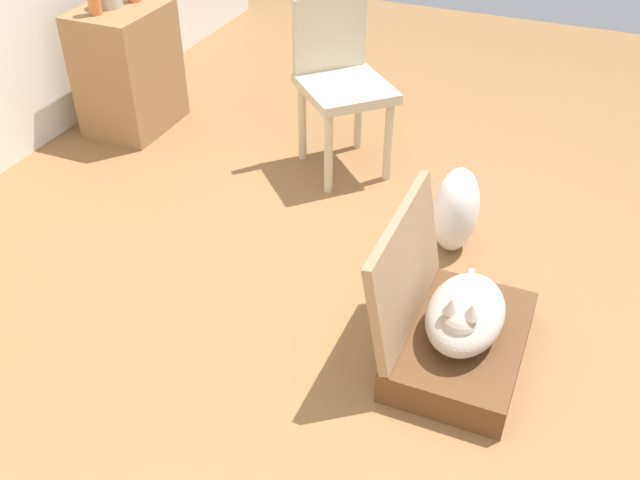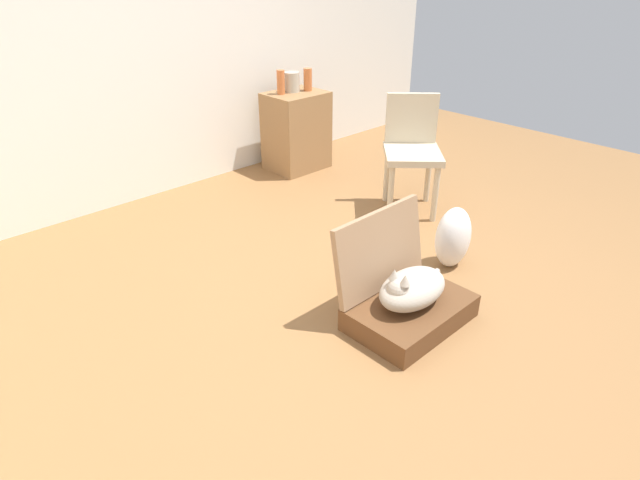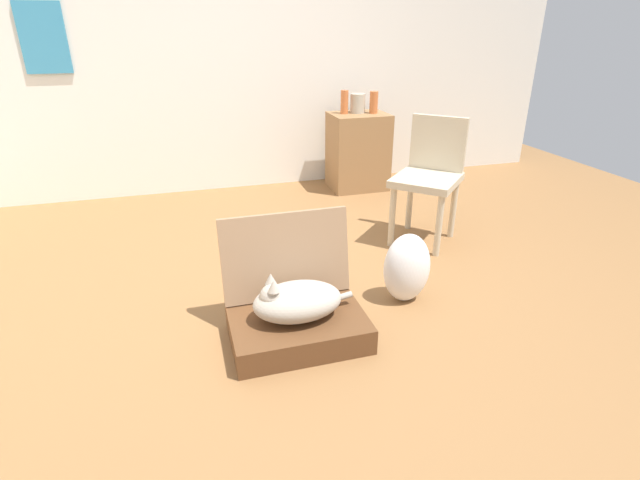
{
  "view_description": "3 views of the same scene",
  "coord_description": "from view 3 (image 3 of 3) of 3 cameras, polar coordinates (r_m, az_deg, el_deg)",
  "views": [
    {
      "loc": [
        -2.1,
        -0.67,
        1.99
      ],
      "look_at": [
        0.04,
        0.23,
        0.29
      ],
      "focal_mm": 40.43,
      "sensor_mm": 36.0,
      "label": 1
    },
    {
      "loc": [
        -2.1,
        -1.8,
        1.81
      ],
      "look_at": [
        -0.22,
        0.18,
        0.34
      ],
      "focal_mm": 30.12,
      "sensor_mm": 36.0,
      "label": 2
    },
    {
      "loc": [
        -0.55,
        -2.37,
        1.46
      ],
      "look_at": [
        0.13,
        -0.07,
        0.38
      ],
      "focal_mm": 27.09,
      "sensor_mm": 36.0,
      "label": 3
    }
  ],
  "objects": [
    {
      "name": "cat",
      "position": [
        2.37,
        -2.92,
        -7.18
      ],
      "size": [
        0.52,
        0.28,
        0.24
      ],
      "color": "#B2A899",
      "rests_on": "suitcase_base"
    },
    {
      "name": "side_table",
      "position": [
        4.65,
        4.51,
        10.37
      ],
      "size": [
        0.52,
        0.42,
        0.71
      ],
      "primitive_type": "cube",
      "color": "olive",
      "rests_on": "ground"
    },
    {
      "name": "ground_plane",
      "position": [
        2.84,
        -2.87,
        -6.81
      ],
      "size": [
        7.68,
        7.68,
        0.0
      ],
      "primitive_type": "plane",
      "color": "olive",
      "rests_on": "ground"
    },
    {
      "name": "suitcase_lid",
      "position": [
        2.51,
        -4.05,
        -1.85
      ],
      "size": [
        0.67,
        0.12,
        0.45
      ],
      "primitive_type": "cube",
      "rotation": [
        1.39,
        0.0,
        0.0
      ],
      "color": "#9B7756",
      "rests_on": "suitcase_base"
    },
    {
      "name": "vase_short",
      "position": [
        4.6,
        6.37,
        15.86
      ],
      "size": [
        0.08,
        0.08,
        0.2
      ],
      "primitive_type": "cylinder",
      "color": "#CC6B38",
      "rests_on": "side_table"
    },
    {
      "name": "plastic_bag_white",
      "position": [
        2.76,
        10.22,
        -3.26
      ],
      "size": [
        0.27,
        0.2,
        0.41
      ],
      "primitive_type": "ellipsoid",
      "color": "white",
      "rests_on": "ground"
    },
    {
      "name": "vase_tall",
      "position": [
        4.56,
        2.91,
        15.98
      ],
      "size": [
        0.07,
        0.07,
        0.21
      ],
      "primitive_type": "cylinder",
      "color": "#CC6B38",
      "rests_on": "side_table"
    },
    {
      "name": "chair",
      "position": [
        3.52,
        12.82,
        7.6
      ],
      "size": [
        0.62,
        0.62,
        0.87
      ],
      "rotation": [
        0.0,
        0.0,
        -0.79
      ],
      "color": "beige",
      "rests_on": "ground"
    },
    {
      "name": "wall_back",
      "position": [
        4.66,
        -10.47,
        21.88
      ],
      "size": [
        6.4,
        0.15,
        2.6
      ],
      "color": "silver",
      "rests_on": "ground"
    },
    {
      "name": "suitcase_base",
      "position": [
        2.46,
        -2.59,
        -10.39
      ],
      "size": [
        0.67,
        0.45,
        0.13
      ],
      "primitive_type": "cube",
      "color": "brown",
      "rests_on": "ground"
    },
    {
      "name": "vase_round",
      "position": [
        4.61,
        4.48,
        15.8
      ],
      "size": [
        0.14,
        0.14,
        0.17
      ],
      "primitive_type": "cylinder",
      "color": "#B7AD99",
      "rests_on": "side_table"
    }
  ]
}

